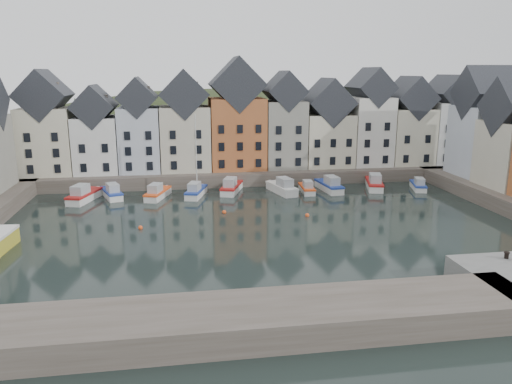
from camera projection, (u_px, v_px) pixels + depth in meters
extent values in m
plane|color=black|center=(266.00, 231.00, 55.82)|extent=(260.00, 260.00, 0.00)
cube|color=#494238|center=(235.00, 171.00, 84.40)|extent=(90.00, 16.00, 2.00)
cube|color=#494238|center=(176.00, 326.00, 32.96)|extent=(50.00, 6.00, 2.00)
ellipsoid|color=#242F17|center=(223.00, 231.00, 113.83)|extent=(153.60, 70.40, 64.00)
sphere|color=#1C3216|center=(155.00, 116.00, 100.60)|extent=(5.77, 5.77, 5.77)
sphere|color=#1C3216|center=(326.00, 113.00, 116.00)|extent=(5.27, 5.27, 5.27)
sphere|color=#1C3216|center=(365.00, 116.00, 110.82)|extent=(5.07, 5.07, 5.07)
sphere|color=#1C3216|center=(287.00, 117.00, 109.14)|extent=(5.01, 5.01, 5.01)
sphere|color=#1C3216|center=(39.00, 126.00, 102.97)|extent=(3.94, 3.94, 3.94)
sphere|color=#1C3216|center=(341.00, 113.00, 116.06)|extent=(5.21, 5.21, 5.21)
sphere|color=#1C3216|center=(229.00, 114.00, 110.49)|extent=(5.45, 5.45, 5.45)
sphere|color=#1C3216|center=(401.00, 121.00, 106.22)|extent=(4.49, 4.49, 4.49)
cube|color=beige|center=(48.00, 141.00, 76.67)|extent=(7.67, 8.00, 10.07)
cube|color=black|center=(44.00, 95.00, 75.05)|extent=(7.67, 8.16, 7.67)
cube|color=silver|center=(98.00, 145.00, 77.94)|extent=(6.56, 8.00, 8.61)
cube|color=black|center=(95.00, 106.00, 76.55)|extent=(6.56, 8.16, 6.56)
cube|color=silver|center=(140.00, 139.00, 78.76)|extent=(6.20, 8.00, 10.02)
cube|color=black|center=(138.00, 97.00, 77.22)|extent=(6.20, 8.16, 6.20)
cube|color=beige|center=(185.00, 138.00, 79.82)|extent=(7.70, 8.00, 10.08)
cube|color=black|center=(184.00, 94.00, 78.19)|extent=(7.70, 8.16, 7.70)
cube|color=#AC5D31|center=(237.00, 133.00, 80.93)|extent=(8.69, 8.00, 11.28)
cube|color=black|center=(237.00, 84.00, 79.10)|extent=(8.69, 8.16, 8.69)
cube|color=gray|center=(283.00, 134.00, 82.15)|extent=(6.43, 8.00, 10.78)
cube|color=black|center=(284.00, 91.00, 80.51)|extent=(6.43, 8.16, 6.43)
cube|color=beige|center=(326.00, 140.00, 83.51)|extent=(7.88, 8.00, 8.56)
cube|color=black|center=(327.00, 102.00, 82.05)|extent=(7.88, 8.16, 7.88)
cube|color=silver|center=(368.00, 131.00, 84.30)|extent=(6.50, 8.00, 11.27)
cube|color=black|center=(370.00, 87.00, 82.60)|extent=(6.50, 8.16, 6.50)
cube|color=beige|center=(407.00, 136.00, 85.58)|extent=(7.23, 8.00, 9.32)
cube|color=black|center=(409.00, 98.00, 84.07)|extent=(7.23, 8.16, 7.23)
cube|color=silver|center=(444.00, 132.00, 86.50)|extent=(6.18, 8.00, 10.32)
cube|color=black|center=(448.00, 93.00, 84.93)|extent=(6.18, 8.16, 6.18)
cube|color=silver|center=(483.00, 141.00, 75.18)|extent=(7.47, 8.00, 10.38)
cube|color=black|center=(488.00, 93.00, 73.49)|extent=(7.62, 8.00, 8.00)
sphere|color=#F0501C|center=(224.00, 212.00, 62.87)|extent=(0.50, 0.50, 0.50)
sphere|color=#F0501C|center=(307.00, 215.00, 61.49)|extent=(0.50, 0.50, 0.50)
sphere|color=#F0501C|center=(140.00, 228.00, 56.56)|extent=(0.50, 0.50, 0.50)
cube|color=silver|center=(85.00, 198.00, 68.91)|extent=(4.03, 7.18, 1.26)
cube|color=#A91918|center=(84.00, 193.00, 68.75)|extent=(4.18, 7.34, 0.29)
cube|color=#9FA3A7|center=(80.00, 190.00, 67.60)|extent=(2.35, 3.10, 1.37)
cube|color=silver|center=(112.00, 195.00, 70.71)|extent=(3.76, 6.38, 1.12)
cube|color=navy|center=(111.00, 191.00, 70.57)|extent=(3.89, 6.53, 0.25)
cube|color=#9FA3A7|center=(113.00, 188.00, 69.64)|extent=(2.16, 2.78, 1.22)
cube|color=silver|center=(158.00, 195.00, 70.49)|extent=(3.69, 6.46, 1.13)
cube|color=#F0501C|center=(158.00, 191.00, 70.34)|extent=(3.82, 6.61, 0.26)
cube|color=#9FA3A7|center=(155.00, 188.00, 69.31)|extent=(2.14, 2.80, 1.24)
cube|color=silver|center=(196.00, 194.00, 71.51)|extent=(3.50, 6.37, 1.12)
cube|color=navy|center=(196.00, 190.00, 71.36)|extent=(3.63, 6.52, 0.25)
cube|color=#9FA3A7|center=(194.00, 187.00, 70.34)|extent=(2.06, 2.75, 1.22)
cylinder|color=silver|center=(196.00, 153.00, 70.75)|extent=(0.14, 0.14, 11.19)
cube|color=silver|center=(232.00, 190.00, 73.81)|extent=(3.99, 6.91, 1.21)
cube|color=#A91918|center=(232.00, 185.00, 73.65)|extent=(4.14, 7.07, 0.28)
cube|color=#9FA3A7|center=(230.00, 182.00, 72.55)|extent=(2.31, 3.00, 1.32)
cube|color=silver|center=(282.00, 190.00, 73.50)|extent=(3.65, 7.08, 1.24)
cube|color=silver|center=(282.00, 186.00, 73.34)|extent=(3.79, 7.24, 0.28)
cube|color=#9FA3A7|center=(285.00, 182.00, 72.27)|extent=(2.21, 3.02, 1.36)
cube|color=silver|center=(307.00, 190.00, 73.85)|extent=(1.98, 5.45, 0.98)
cube|color=#F0501C|center=(307.00, 187.00, 73.72)|extent=(2.08, 5.57, 0.22)
cube|color=#9FA3A7|center=(308.00, 184.00, 72.82)|extent=(1.40, 2.22, 1.07)
cube|color=silver|center=(329.00, 188.00, 74.83)|extent=(2.70, 6.87, 1.23)
cube|color=navy|center=(329.00, 184.00, 74.67)|extent=(2.82, 7.01, 0.28)
cube|color=#9FA3A7|center=(332.00, 181.00, 73.57)|extent=(1.83, 2.83, 1.34)
cube|color=silver|center=(374.00, 186.00, 76.22)|extent=(3.90, 7.19, 1.26)
cube|color=#A91918|center=(374.00, 181.00, 76.06)|extent=(4.05, 7.35, 0.29)
cube|color=#9FA3A7|center=(375.00, 178.00, 74.90)|extent=(2.31, 3.09, 1.38)
cube|color=silver|center=(418.00, 187.00, 75.69)|extent=(3.02, 5.59, 0.98)
cube|color=navy|center=(418.00, 184.00, 75.57)|extent=(3.13, 5.72, 0.22)
cube|color=#9FA3A7|center=(420.00, 181.00, 74.67)|extent=(1.79, 2.40, 1.07)
cylinder|color=black|center=(507.00, 256.00, 42.11)|extent=(0.36, 0.36, 0.50)
cylinder|color=black|center=(507.00, 253.00, 42.05)|extent=(0.48, 0.48, 0.08)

